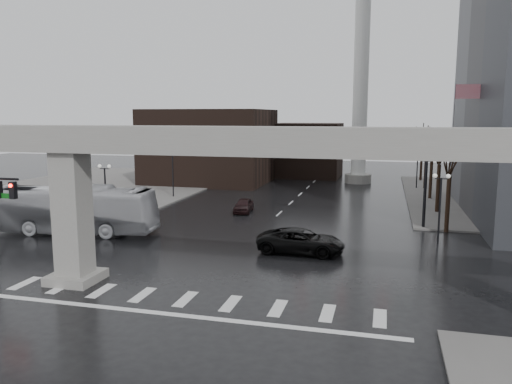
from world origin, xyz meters
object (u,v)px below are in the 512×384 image
signal_mast_arm (378,157)px  pickup_truck (301,241)px  far_car (244,205)px  city_bus (70,210)px

signal_mast_arm → pickup_truck: size_ratio=2.06×
signal_mast_arm → far_car: 13.80m
signal_mast_arm → city_bus: size_ratio=0.89×
signal_mast_arm → far_car: size_ratio=3.15×
pickup_truck → city_bus: (-18.55, 1.08, 1.08)m
city_bus → signal_mast_arm: bearing=-75.9°
far_car → signal_mast_arm: bearing=-18.9°
signal_mast_arm → far_car: bearing=166.5°
city_bus → far_car: 15.99m
pickup_truck → far_car: bearing=32.8°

